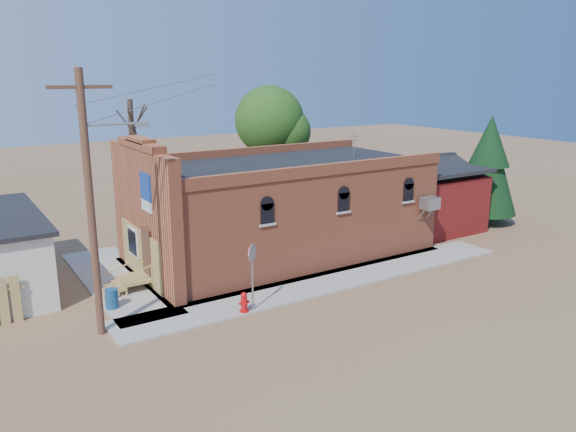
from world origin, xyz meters
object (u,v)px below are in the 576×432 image
brick_bar (277,209)px  fire_hydrant (244,302)px  trash_barrel (112,299)px  utility_pole (92,200)px  stop_sign (252,259)px

brick_bar → fire_hydrant: 7.56m
trash_barrel → brick_bar: bearing=15.3°
fire_hydrant → utility_pole: bearing=171.1°
trash_barrel → fire_hydrant: bearing=-36.7°
utility_pole → stop_sign: 6.07m
utility_pole → fire_hydrant: utility_pole is taller
brick_bar → utility_pole: bearing=-156.3°
utility_pole → trash_barrel: bearing=65.4°
stop_sign → trash_barrel: stop_sign is taller
brick_bar → utility_pole: size_ratio=1.82×
brick_bar → utility_pole: 10.96m
brick_bar → stop_sign: 7.09m
brick_bar → trash_barrel: brick_bar is taller
fire_hydrant → trash_barrel: size_ratio=1.04×
brick_bar → trash_barrel: 9.46m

